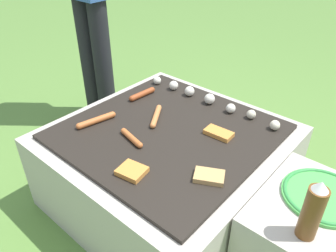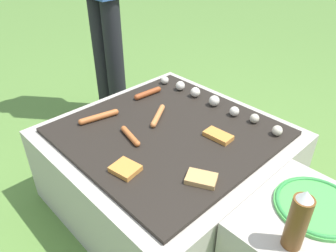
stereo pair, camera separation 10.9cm
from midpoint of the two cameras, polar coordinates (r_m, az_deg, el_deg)
name	(u,v)px [view 1 (the left image)]	position (r m, az deg, el deg)	size (l,w,h in m)	color
ground_plane	(168,197)	(1.71, -1.87, -12.25)	(14.00, 14.00, 0.00)	#567F38
grill	(168,166)	(1.57, -2.00, -7.02)	(0.95, 0.95, 0.41)	#B2AA9E
side_ledge	(303,246)	(1.33, 20.20, -19.14)	(0.36, 0.45, 0.41)	#B2AA9E
sausage_back_center	(131,138)	(1.39, -8.67, -2.07)	(0.15, 0.05, 0.02)	#B7602D
sausage_front_right	(156,116)	(1.52, -4.15, 1.69)	(0.11, 0.16, 0.03)	#C6753D
sausage_front_center	(96,120)	(1.53, -14.38, 0.94)	(0.06, 0.19, 0.03)	#B7602D
sausage_mid_right	(142,94)	(1.71, -6.34, 5.51)	(0.04, 0.17, 0.03)	#93421E
bread_slice_left	(209,176)	(1.19, 4.57, -8.81)	(0.13, 0.12, 0.02)	tan
bread_slice_right	(219,133)	(1.41, 6.65, -1.29)	(0.12, 0.07, 0.02)	#D18438
bread_slice_center	(132,171)	(1.22, -8.87, -7.83)	(0.11, 0.10, 0.02)	#D18438
mushroom_row	(206,98)	(1.65, 4.84, 4.81)	(0.74, 0.06, 0.05)	silver
plate_colorful	(324,196)	(1.21, 23.15, -11.16)	(0.27, 0.27, 0.02)	#4CB24C
condiment_bottle	(313,211)	(1.01, 21.02, -13.73)	(0.06, 0.06, 0.21)	brown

